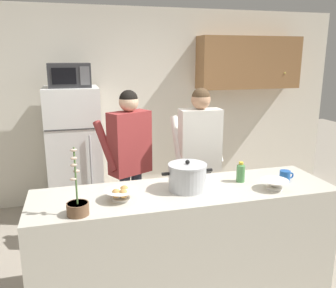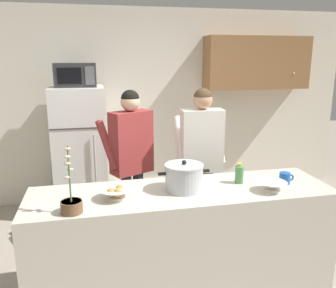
{
  "view_description": "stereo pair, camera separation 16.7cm",
  "coord_description": "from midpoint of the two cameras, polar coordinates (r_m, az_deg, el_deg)",
  "views": [
    {
      "loc": [
        -0.84,
        -2.52,
        1.96
      ],
      "look_at": [
        0.0,
        0.55,
        1.17
      ],
      "focal_mm": 37.53,
      "sensor_mm": 36.0,
      "label": 1
    },
    {
      "loc": [
        -0.68,
        -2.56,
        1.96
      ],
      "look_at": [
        0.0,
        0.55,
        1.17
      ],
      "focal_mm": 37.53,
      "sensor_mm": 36.0,
      "label": 2
    }
  ],
  "objects": [
    {
      "name": "refrigerator",
      "position": [
        4.54,
        -13.04,
        -1.14
      ],
      "size": [
        0.64,
        0.68,
        1.61
      ],
      "color": "white",
      "rests_on": "ground"
    },
    {
      "name": "bread_bowl",
      "position": [
        2.68,
        -6.64,
        -7.89
      ],
      "size": [
        0.25,
        0.25,
        0.1
      ],
      "color": "white",
      "rests_on": "kitchen_island"
    },
    {
      "name": "microwave",
      "position": [
        4.37,
        -13.73,
        10.85
      ],
      "size": [
        0.48,
        0.37,
        0.28
      ],
      "color": "#2D2D30",
      "rests_on": "refrigerator"
    },
    {
      "name": "potted_orchid",
      "position": [
        2.5,
        -13.57,
        -9.35
      ],
      "size": [
        0.15,
        0.15,
        0.47
      ],
      "color": "brown",
      "rests_on": "kitchen_island"
    },
    {
      "name": "cooking_pot",
      "position": [
        2.82,
        4.31,
        -5.4
      ],
      "size": [
        0.42,
        0.31,
        0.25
      ],
      "color": "silver",
      "rests_on": "kitchen_island"
    },
    {
      "name": "person_near_pot",
      "position": [
        3.59,
        -4.71,
        -1.1
      ],
      "size": [
        0.61,
        0.57,
        1.65
      ],
      "color": "#33384C",
      "rests_on": "ground"
    },
    {
      "name": "coffee_mug",
      "position": [
        3.16,
        19.92,
        -5.23
      ],
      "size": [
        0.13,
        0.09,
        0.1
      ],
      "color": "#1E59B2",
      "rests_on": "kitchen_island"
    },
    {
      "name": "person_by_sink",
      "position": [
        3.64,
        6.74,
        -0.78
      ],
      "size": [
        0.52,
        0.43,
        1.66
      ],
      "color": "#33384C",
      "rests_on": "ground"
    },
    {
      "name": "empty_bowl",
      "position": [
        2.95,
        18.19,
        -6.49
      ],
      "size": [
        0.23,
        0.23,
        0.08
      ],
      "color": "white",
      "rests_on": "kitchen_island"
    },
    {
      "name": "back_wall_unit",
      "position": [
        4.94,
        -0.39,
        7.38
      ],
      "size": [
        6.0,
        0.48,
        2.6
      ],
      "color": "silver",
      "rests_on": "ground"
    },
    {
      "name": "bottle_near_edge",
      "position": [
        3.05,
        13.05,
        -4.66
      ],
      "size": [
        0.07,
        0.07,
        0.18
      ],
      "color": "#4C8C4C",
      "rests_on": "kitchen_island"
    },
    {
      "name": "kitchen_island",
      "position": [
        3.05,
        3.93,
        -15.6
      ],
      "size": [
        2.45,
        0.68,
        0.92
      ],
      "primitive_type": "cube",
      "color": "beige",
      "rests_on": "ground"
    }
  ]
}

